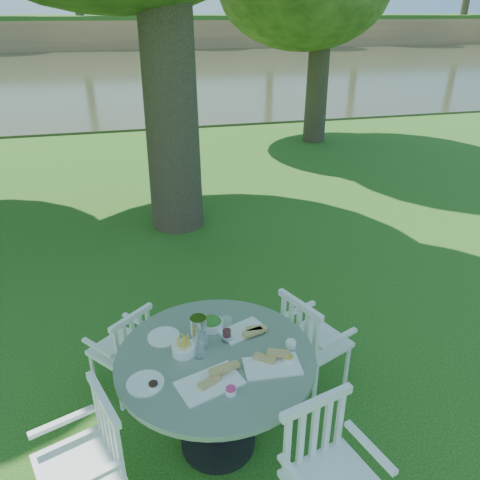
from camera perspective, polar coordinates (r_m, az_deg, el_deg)
The scene contains 8 objects.
ground at distance 5.04m, azimuth 0.55°, elevation -9.69°, with size 140.00×140.00×0.00m, color #15400D.
table at distance 3.39m, azimuth -2.93°, elevation -16.02°, with size 1.37×1.37×0.85m.
chair_ne at distance 3.94m, azimuth 8.27°, elevation -11.70°, with size 0.59×0.61×0.94m.
chair_nw at distance 4.02m, azimuth -13.66°, elevation -12.48°, with size 0.58×0.58×0.84m.
chair_sw at distance 3.21m, azimuth -17.58°, elevation -23.55°, with size 0.59×0.61×0.96m.
chair_se at distance 3.08m, azimuth 10.26°, elevation -25.24°, with size 0.59×0.57×0.97m.
tableware at distance 3.29m, azimuth -3.77°, elevation -12.71°, with size 1.17×0.83×0.23m.
river at distance 27.13m, azimuth -12.36°, elevation 19.46°, with size 100.00×28.00×0.12m, color #2E321D.
Camera 1 is at (-1.03, -3.95, 2.96)m, focal length 35.00 mm.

